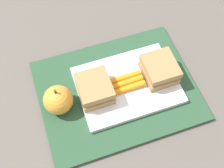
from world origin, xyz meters
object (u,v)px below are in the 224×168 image
object	(u,v)px
food_tray	(127,85)
sandwich_half_right	(95,89)
sandwich_half_left	(160,69)
carrot_sticks_bundle	(127,82)
apple	(58,99)

from	to	relation	value
food_tray	sandwich_half_right	size ratio (longest dim) A/B	2.88
food_tray	sandwich_half_left	distance (m)	0.08
sandwich_half_left	sandwich_half_right	bearing A→B (deg)	0.00
sandwich_half_left	carrot_sticks_bundle	world-z (taller)	sandwich_half_left
carrot_sticks_bundle	apple	size ratio (longest dim) A/B	1.00
food_tray	apple	size ratio (longest dim) A/B	3.00
carrot_sticks_bundle	apple	bearing A→B (deg)	-0.85
sandwich_half_right	apple	xyz separation A→B (m)	(0.08, -0.00, -0.00)
sandwich_half_left	sandwich_half_right	xyz separation A→B (m)	(0.16, 0.00, 0.00)
food_tray	carrot_sticks_bundle	xyz separation A→B (m)	(0.00, -0.00, 0.01)
food_tray	carrot_sticks_bundle	bearing A→B (deg)	-1.26
carrot_sticks_bundle	food_tray	bearing A→B (deg)	178.74
sandwich_half_right	sandwich_half_left	bearing A→B (deg)	180.00
sandwich_half_right	apple	size ratio (longest dim) A/B	1.04
sandwich_half_left	carrot_sticks_bundle	xyz separation A→B (m)	(0.08, -0.00, -0.01)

